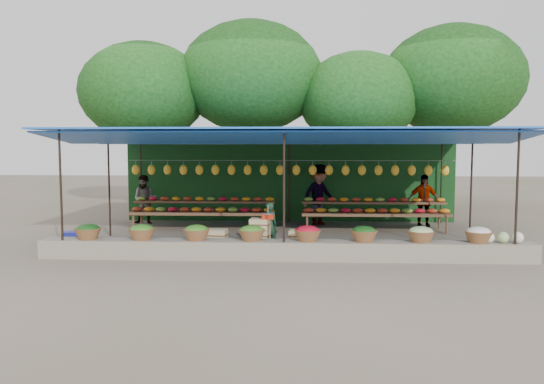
{
  "coord_description": "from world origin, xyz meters",
  "views": [
    {
      "loc": [
        0.31,
        -14.0,
        2.42
      ],
      "look_at": [
        -0.41,
        0.2,
        1.2
      ],
      "focal_mm": 35.0,
      "sensor_mm": 36.0,
      "label": 1
    }
  ],
  "objects_px": {
    "weighing_scale": "(268,216)",
    "blue_crate_back": "(73,238)",
    "vendor_seated": "(269,225)",
    "blue_crate_front": "(151,244)",
    "crate_counter": "(259,238)"
  },
  "relations": [
    {
      "from": "weighing_scale",
      "to": "blue_crate_front",
      "type": "bearing_deg",
      "value": 177.42
    },
    {
      "from": "crate_counter",
      "to": "vendor_seated",
      "type": "xyz_separation_m",
      "value": [
        0.21,
        0.52,
        0.24
      ]
    },
    {
      "from": "vendor_seated",
      "to": "blue_crate_front",
      "type": "distance_m",
      "value": 2.84
    },
    {
      "from": "crate_counter",
      "to": "blue_crate_back",
      "type": "relative_size",
      "value": 4.62
    },
    {
      "from": "weighing_scale",
      "to": "blue_crate_back",
      "type": "relative_size",
      "value": 0.6
    },
    {
      "from": "crate_counter",
      "to": "vendor_seated",
      "type": "height_order",
      "value": "vendor_seated"
    },
    {
      "from": "vendor_seated",
      "to": "blue_crate_back",
      "type": "bearing_deg",
      "value": -25.31
    },
    {
      "from": "vendor_seated",
      "to": "weighing_scale",
      "type": "bearing_deg",
      "value": 67.9
    },
    {
      "from": "blue_crate_back",
      "to": "weighing_scale",
      "type": "bearing_deg",
      "value": -25.66
    },
    {
      "from": "blue_crate_front",
      "to": "blue_crate_back",
      "type": "height_order",
      "value": "blue_crate_back"
    },
    {
      "from": "vendor_seated",
      "to": "blue_crate_back",
      "type": "relative_size",
      "value": 2.12
    },
    {
      "from": "crate_counter",
      "to": "blue_crate_back",
      "type": "bearing_deg",
      "value": 170.94
    },
    {
      "from": "weighing_scale",
      "to": "vendor_seated",
      "type": "bearing_deg",
      "value": 90.56
    },
    {
      "from": "weighing_scale",
      "to": "blue_crate_back",
      "type": "distance_m",
      "value": 5.02
    },
    {
      "from": "blue_crate_front",
      "to": "blue_crate_back",
      "type": "bearing_deg",
      "value": 156.76
    }
  ]
}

